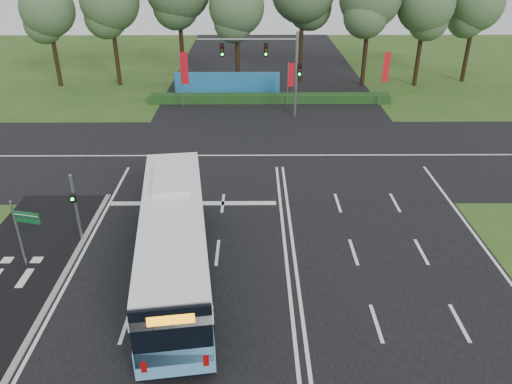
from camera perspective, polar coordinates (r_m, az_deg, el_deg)
ground at (r=24.38m, az=3.39°, el=-6.97°), size 120.00×120.00×0.00m
road_main at (r=24.37m, az=3.39°, el=-6.93°), size 20.00×120.00×0.04m
road_cross at (r=34.94m, az=2.22°, el=4.18°), size 120.00×14.00×0.05m
kerb_strip at (r=23.48m, az=-22.00°, el=-10.57°), size 0.25×18.00×0.12m
city_bus at (r=22.11m, az=-9.33°, el=-5.54°), size 4.38×13.08×3.68m
pedestrian_signal at (r=25.76m, az=-19.92°, el=-1.54°), size 0.34×0.43×3.65m
street_sign at (r=24.51m, az=-25.13°, el=-3.57°), size 1.30×0.39×3.42m
banner_flag_left at (r=44.42m, az=-8.31°, el=13.42°), size 0.74×0.23×5.10m
banner_flag_mid at (r=45.22m, az=3.94°, el=12.94°), size 0.58×0.09×3.93m
banner_flag_right at (r=46.50m, az=14.52°, el=13.28°), size 0.68×0.30×4.85m
traffic_light_gantry at (r=41.65m, az=2.13°, el=14.69°), size 8.41×0.28×7.00m
hedge at (r=46.58m, az=1.58°, el=10.63°), size 22.00×1.20×0.80m
blue_hoarding at (r=48.83m, az=-3.31°, el=12.23°), size 10.00×0.30×2.20m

